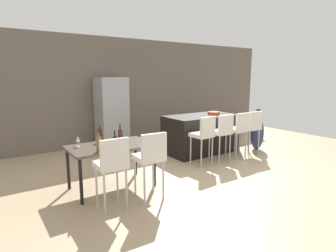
# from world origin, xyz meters

# --- Properties ---
(ground_plane) EXTENTS (10.00, 10.00, 0.00)m
(ground_plane) POSITION_xyz_m (0.00, 0.00, 0.00)
(ground_plane) COLOR tan
(back_wall) EXTENTS (10.00, 0.12, 2.90)m
(back_wall) POSITION_xyz_m (0.00, 2.93, 1.45)
(back_wall) COLOR #665B51
(back_wall) RESTS_ON ground_plane
(kitchen_island) EXTENTS (1.80, 0.94, 0.92)m
(kitchen_island) POSITION_xyz_m (0.71, 0.80, 0.46)
(kitchen_island) COLOR black
(kitchen_island) RESTS_ON ground_plane
(bar_chair_left) EXTENTS (0.43, 0.43, 1.05)m
(bar_chair_left) POSITION_xyz_m (0.04, -0.06, 0.70)
(bar_chair_left) COLOR silver
(bar_chair_left) RESTS_ON ground_plane
(bar_chair_middle) EXTENTS (0.40, 0.40, 1.05)m
(bar_chair_middle) POSITION_xyz_m (0.56, -0.06, 0.70)
(bar_chair_middle) COLOR silver
(bar_chair_middle) RESTS_ON ground_plane
(bar_chair_right) EXTENTS (0.41, 0.41, 1.05)m
(bar_chair_right) POSITION_xyz_m (1.09, -0.06, 0.70)
(bar_chair_right) COLOR silver
(bar_chair_right) RESTS_ON ground_plane
(bar_chair_far) EXTENTS (0.43, 0.43, 1.05)m
(bar_chair_far) POSITION_xyz_m (1.55, -0.06, 0.70)
(bar_chair_far) COLOR silver
(bar_chair_far) RESTS_ON ground_plane
(dining_table) EXTENTS (1.37, 0.81, 0.74)m
(dining_table) POSITION_xyz_m (-2.02, -0.07, 0.67)
(dining_table) COLOR #4C4238
(dining_table) RESTS_ON ground_plane
(dining_chair_near) EXTENTS (0.41, 0.41, 1.05)m
(dining_chair_near) POSITION_xyz_m (-2.33, -0.84, 0.70)
(dining_chair_near) COLOR silver
(dining_chair_near) RESTS_ON ground_plane
(dining_chair_far) EXTENTS (0.42, 0.42, 1.05)m
(dining_chair_far) POSITION_xyz_m (-1.72, -0.84, 0.70)
(dining_chair_far) COLOR silver
(dining_chair_far) RESTS_ON ground_plane
(wine_bottle_inner) EXTENTS (0.08, 0.08, 0.28)m
(wine_bottle_inner) POSITION_xyz_m (-2.33, -0.35, 0.86)
(wine_bottle_inner) COLOR brown
(wine_bottle_inner) RESTS_ON dining_table
(wine_bottle_far) EXTENTS (0.08, 0.08, 0.34)m
(wine_bottle_far) POSITION_xyz_m (-1.85, -0.06, 0.87)
(wine_bottle_far) COLOR #471E19
(wine_bottle_far) RESTS_ON dining_table
(wine_bottle_end) EXTENTS (0.06, 0.06, 0.31)m
(wine_bottle_end) POSITION_xyz_m (-2.10, -0.41, 0.85)
(wine_bottle_end) COLOR black
(wine_bottle_end) RESTS_ON dining_table
(wine_bottle_right) EXTENTS (0.08, 0.08, 0.29)m
(wine_bottle_right) POSITION_xyz_m (-2.08, 0.27, 0.86)
(wine_bottle_right) COLOR #471E19
(wine_bottle_right) RESTS_ON dining_table
(wine_glass_left) EXTENTS (0.07, 0.07, 0.17)m
(wine_glass_left) POSITION_xyz_m (-2.51, 0.13, 0.86)
(wine_glass_left) COLOR silver
(wine_glass_left) RESTS_ON dining_table
(refrigerator) EXTENTS (0.72, 0.68, 1.84)m
(refrigerator) POSITION_xyz_m (-0.92, 2.49, 0.92)
(refrigerator) COLOR #939699
(refrigerator) RESTS_ON ground_plane
(fruit_bowl) EXTENTS (0.29, 0.29, 0.07)m
(fruit_bowl) POSITION_xyz_m (1.07, 0.75, 0.96)
(fruit_bowl) COLOR #C6512D
(fruit_bowl) RESTS_ON kitchen_island
(floor_vase) EXTENTS (0.33, 0.33, 1.06)m
(floor_vase) POSITION_xyz_m (2.06, 0.16, 0.43)
(floor_vase) COLOR navy
(floor_vase) RESTS_ON ground_plane
(potted_plant) EXTENTS (0.33, 0.33, 0.53)m
(potted_plant) POSITION_xyz_m (1.63, 2.48, 0.30)
(potted_plant) COLOR beige
(potted_plant) RESTS_ON ground_plane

